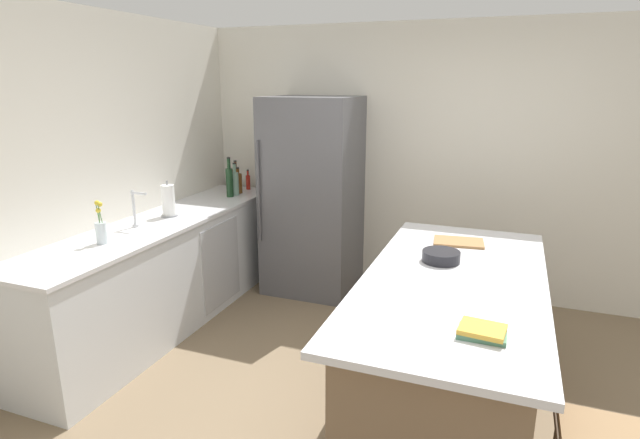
{
  "coord_description": "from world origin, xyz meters",
  "views": [
    {
      "loc": [
        0.63,
        -2.72,
        2.07
      ],
      "look_at": [
        -0.76,
        0.92,
        1.0
      ],
      "focal_mm": 28.5,
      "sensor_mm": 36.0,
      "label": 1
    }
  ],
  "objects_px": {
    "whiskey_bottle": "(238,183)",
    "cookbook_stack": "(482,331)",
    "gin_bottle": "(235,183)",
    "wine_bottle": "(230,181)",
    "hot_sauce_bottle": "(248,182)",
    "paper_towel_roll": "(168,201)",
    "cutting_board": "(459,242)",
    "mixing_bowl": "(441,256)",
    "sink_faucet": "(135,208)",
    "refrigerator": "(313,196)",
    "syrup_bottle": "(236,179)",
    "kitchen_island": "(449,346)",
    "flower_vase": "(101,230)"
  },
  "relations": [
    {
      "from": "paper_towel_roll",
      "to": "cookbook_stack",
      "type": "bearing_deg",
      "value": -24.86
    },
    {
      "from": "refrigerator",
      "to": "hot_sauce_bottle",
      "type": "relative_size",
      "value": 9.07
    },
    {
      "from": "gin_bottle",
      "to": "cookbook_stack",
      "type": "xyz_separation_m",
      "value": [
        2.56,
        -2.17,
        -0.12
      ]
    },
    {
      "from": "syrup_bottle",
      "to": "hot_sauce_bottle",
      "type": "bearing_deg",
      "value": 45.55
    },
    {
      "from": "refrigerator",
      "to": "sink_faucet",
      "type": "distance_m",
      "value": 1.71
    },
    {
      "from": "sink_faucet",
      "to": "wine_bottle",
      "type": "height_order",
      "value": "wine_bottle"
    },
    {
      "from": "hot_sauce_bottle",
      "to": "gin_bottle",
      "type": "bearing_deg",
      "value": -87.65
    },
    {
      "from": "hot_sauce_bottle",
      "to": "gin_bottle",
      "type": "relative_size",
      "value": 0.64
    },
    {
      "from": "whiskey_bottle",
      "to": "cookbook_stack",
      "type": "distance_m",
      "value": 3.43
    },
    {
      "from": "cutting_board",
      "to": "kitchen_island",
      "type": "bearing_deg",
      "value": -86.04
    },
    {
      "from": "sink_faucet",
      "to": "kitchen_island",
      "type": "bearing_deg",
      "value": -3.82
    },
    {
      "from": "refrigerator",
      "to": "whiskey_bottle",
      "type": "xyz_separation_m",
      "value": [
        -0.82,
        -0.02,
        0.08
      ]
    },
    {
      "from": "refrigerator",
      "to": "flower_vase",
      "type": "distance_m",
      "value": 2.06
    },
    {
      "from": "sink_faucet",
      "to": "gin_bottle",
      "type": "distance_m",
      "value": 1.32
    },
    {
      "from": "wine_bottle",
      "to": "cutting_board",
      "type": "relative_size",
      "value": 1.06
    },
    {
      "from": "gin_bottle",
      "to": "sink_faucet",
      "type": "bearing_deg",
      "value": -96.12
    },
    {
      "from": "whiskey_bottle",
      "to": "cutting_board",
      "type": "bearing_deg",
      "value": -20.47
    },
    {
      "from": "whiskey_bottle",
      "to": "cookbook_stack",
      "type": "height_order",
      "value": "whiskey_bottle"
    },
    {
      "from": "refrigerator",
      "to": "cutting_board",
      "type": "height_order",
      "value": "refrigerator"
    },
    {
      "from": "mixing_bowl",
      "to": "paper_towel_roll",
      "type": "bearing_deg",
      "value": 173.12
    },
    {
      "from": "syrup_bottle",
      "to": "whiskey_bottle",
      "type": "distance_m",
      "value": 0.14
    },
    {
      "from": "sink_faucet",
      "to": "flower_vase",
      "type": "xyz_separation_m",
      "value": [
        0.06,
        -0.43,
        -0.05
      ]
    },
    {
      "from": "mixing_bowl",
      "to": "gin_bottle",
      "type": "bearing_deg",
      "value": 151.42
    },
    {
      "from": "cutting_board",
      "to": "whiskey_bottle",
      "type": "bearing_deg",
      "value": 159.53
    },
    {
      "from": "cookbook_stack",
      "to": "mixing_bowl",
      "type": "distance_m",
      "value": 1.01
    },
    {
      "from": "gin_bottle",
      "to": "wine_bottle",
      "type": "bearing_deg",
      "value": -95.35
    },
    {
      "from": "sink_faucet",
      "to": "gin_bottle",
      "type": "relative_size",
      "value": 0.91
    },
    {
      "from": "whiskey_bottle",
      "to": "mixing_bowl",
      "type": "relative_size",
      "value": 1.09
    },
    {
      "from": "kitchen_island",
      "to": "refrigerator",
      "type": "relative_size",
      "value": 1.17
    },
    {
      "from": "sink_faucet",
      "to": "flower_vase",
      "type": "height_order",
      "value": "flower_vase"
    },
    {
      "from": "sink_faucet",
      "to": "cutting_board",
      "type": "bearing_deg",
      "value": 12.33
    },
    {
      "from": "gin_bottle",
      "to": "wine_bottle",
      "type": "height_order",
      "value": "wine_bottle"
    },
    {
      "from": "sink_faucet",
      "to": "whiskey_bottle",
      "type": "height_order",
      "value": "sink_faucet"
    },
    {
      "from": "kitchen_island",
      "to": "gin_bottle",
      "type": "bearing_deg",
      "value": 147.87
    },
    {
      "from": "sink_faucet",
      "to": "whiskey_bottle",
      "type": "bearing_deg",
      "value": 85.0
    },
    {
      "from": "syrup_bottle",
      "to": "whiskey_bottle",
      "type": "bearing_deg",
      "value": -51.32
    },
    {
      "from": "paper_towel_roll",
      "to": "mixing_bowl",
      "type": "height_order",
      "value": "paper_towel_roll"
    },
    {
      "from": "hot_sauce_bottle",
      "to": "paper_towel_roll",
      "type": "bearing_deg",
      "value": -94.53
    },
    {
      "from": "whiskey_bottle",
      "to": "paper_towel_roll",
      "type": "bearing_deg",
      "value": -95.11
    },
    {
      "from": "syrup_bottle",
      "to": "sink_faucet",
      "type": "bearing_deg",
      "value": -91.33
    },
    {
      "from": "syrup_bottle",
      "to": "whiskey_bottle",
      "type": "relative_size",
      "value": 1.19
    },
    {
      "from": "mixing_bowl",
      "to": "wine_bottle",
      "type": "bearing_deg",
      "value": 153.32
    },
    {
      "from": "paper_towel_roll",
      "to": "mixing_bowl",
      "type": "xyz_separation_m",
      "value": [
        2.35,
        -0.28,
        -0.11
      ]
    },
    {
      "from": "paper_towel_roll",
      "to": "cutting_board",
      "type": "height_order",
      "value": "paper_towel_roll"
    },
    {
      "from": "hot_sauce_bottle",
      "to": "cookbook_stack",
      "type": "xyz_separation_m",
      "value": [
        2.57,
        -2.47,
        -0.07
      ]
    },
    {
      "from": "refrigerator",
      "to": "wine_bottle",
      "type": "xyz_separation_m",
      "value": [
        -0.81,
        -0.2,
        0.13
      ]
    },
    {
      "from": "syrup_bottle",
      "to": "whiskey_bottle",
      "type": "height_order",
      "value": "syrup_bottle"
    },
    {
      "from": "refrigerator",
      "to": "syrup_bottle",
      "type": "distance_m",
      "value": 0.92
    },
    {
      "from": "whiskey_bottle",
      "to": "wine_bottle",
      "type": "bearing_deg",
      "value": -86.97
    },
    {
      "from": "paper_towel_roll",
      "to": "gin_bottle",
      "type": "xyz_separation_m",
      "value": [
        0.11,
        0.94,
        -0.01
      ]
    }
  ]
}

